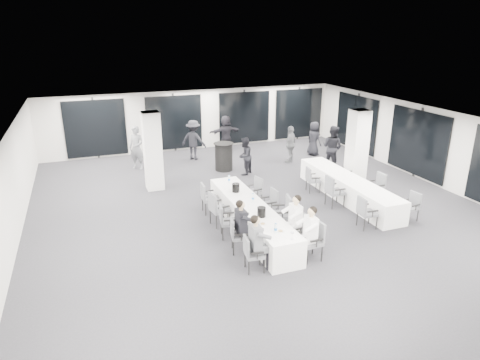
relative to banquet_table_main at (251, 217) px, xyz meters
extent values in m
cube|color=#25262B|center=(0.78, 1.12, -0.39)|extent=(14.00, 16.00, 0.02)
cube|color=white|center=(0.78, 1.12, 2.43)|extent=(14.00, 16.00, 0.02)
cube|color=beige|center=(-6.23, 1.12, 1.02)|extent=(0.02, 16.00, 2.80)
cube|color=beige|center=(7.79, 1.12, 1.02)|extent=(0.02, 16.00, 2.80)
cube|color=beige|center=(0.78, 9.13, 1.02)|extent=(14.00, 0.02, 2.80)
cube|color=black|center=(0.78, 9.06, 0.98)|extent=(13.60, 0.06, 2.50)
cube|color=black|center=(7.72, 2.12, 0.98)|extent=(0.06, 14.00, 2.50)
cube|color=silver|center=(-2.02, 4.32, 1.02)|extent=(0.60, 0.60, 2.80)
cube|color=silver|center=(4.98, 2.12, 1.02)|extent=(0.60, 0.60, 2.80)
cube|color=white|center=(0.00, 0.00, 0.00)|extent=(0.90, 5.00, 0.75)
cube|color=white|center=(3.95, 1.02, 0.00)|extent=(0.90, 5.00, 0.75)
cylinder|color=black|center=(1.01, 5.48, 0.18)|extent=(0.71, 0.71, 1.12)
cylinder|color=black|center=(1.01, 5.48, 0.74)|extent=(0.81, 0.81, 0.02)
cube|color=#515359|center=(-0.75, -2.12, 0.05)|extent=(0.49, 0.50, 0.07)
cube|color=#515359|center=(-0.95, -2.09, 0.30)|extent=(0.11, 0.43, 0.43)
cylinder|color=black|center=(-0.91, -1.91, -0.18)|extent=(0.03, 0.03, 0.38)
cylinder|color=black|center=(-0.96, -2.28, -0.18)|extent=(0.03, 0.03, 0.38)
cylinder|color=black|center=(-0.54, -1.96, -0.18)|extent=(0.03, 0.03, 0.38)
cylinder|color=black|center=(-0.59, -2.33, -0.18)|extent=(0.03, 0.03, 0.38)
cube|color=black|center=(-0.72, -1.89, 0.21)|extent=(0.32, 0.08, 0.04)
cube|color=black|center=(-0.78, -2.35, 0.21)|extent=(0.32, 0.08, 0.04)
cube|color=#515359|center=(-0.75, -1.14, 0.06)|extent=(0.54, 0.55, 0.08)
cube|color=#515359|center=(-0.96, -1.09, 0.32)|extent=(0.16, 0.44, 0.44)
cylinder|color=black|center=(-0.89, -0.91, -0.18)|extent=(0.03, 0.03, 0.40)
cylinder|color=black|center=(-0.98, -1.28, -0.18)|extent=(0.03, 0.03, 0.40)
cylinder|color=black|center=(-0.52, -1.00, -0.18)|extent=(0.03, 0.03, 0.40)
cylinder|color=black|center=(-0.61, -1.37, -0.18)|extent=(0.03, 0.03, 0.40)
cube|color=black|center=(-0.69, -0.91, 0.22)|extent=(0.33, 0.12, 0.04)
cube|color=black|center=(-0.81, -1.37, 0.22)|extent=(0.33, 0.12, 0.04)
cube|color=#515359|center=(-0.75, -0.26, 0.07)|extent=(0.55, 0.56, 0.08)
cube|color=#515359|center=(-0.96, -0.21, 0.34)|extent=(0.16, 0.46, 0.46)
cylinder|color=black|center=(-0.90, -0.02, -0.17)|extent=(0.04, 0.04, 0.41)
cylinder|color=black|center=(-0.99, -0.41, -0.17)|extent=(0.04, 0.04, 0.41)
cylinder|color=black|center=(-0.51, -0.11, -0.17)|extent=(0.04, 0.04, 0.41)
cylinder|color=black|center=(-0.60, -0.49, -0.17)|extent=(0.04, 0.04, 0.41)
cube|color=black|center=(-0.70, -0.01, 0.24)|extent=(0.34, 0.11, 0.04)
cube|color=black|center=(-0.80, -0.50, 0.24)|extent=(0.34, 0.11, 0.04)
cube|color=#515359|center=(-0.75, 0.57, 0.11)|extent=(0.56, 0.58, 0.09)
cube|color=#515359|center=(-0.98, 0.53, 0.40)|extent=(0.14, 0.50, 0.50)
cylinder|color=black|center=(-0.99, 0.75, -0.15)|extent=(0.04, 0.04, 0.44)
cylinder|color=black|center=(-0.93, 0.32, -0.15)|extent=(0.04, 0.04, 0.44)
cylinder|color=black|center=(-0.57, 0.81, -0.15)|extent=(0.04, 0.04, 0.44)
cylinder|color=black|center=(-0.51, 0.39, -0.15)|extent=(0.04, 0.04, 0.44)
cube|color=black|center=(-0.79, 0.83, 0.29)|extent=(0.37, 0.10, 0.04)
cube|color=black|center=(-0.71, 0.30, 0.29)|extent=(0.37, 0.10, 0.04)
cube|color=#515359|center=(-0.75, 1.55, 0.08)|extent=(0.49, 0.51, 0.08)
cube|color=#515359|center=(-0.97, 1.56, 0.36)|extent=(0.08, 0.47, 0.47)
cylinder|color=black|center=(-0.94, 1.76, -0.17)|extent=(0.04, 0.04, 0.42)
cylinder|color=black|center=(-0.96, 1.35, -0.17)|extent=(0.04, 0.04, 0.42)
cylinder|color=black|center=(-0.54, 1.74, -0.17)|extent=(0.04, 0.04, 0.42)
cylinder|color=black|center=(-0.56, 1.33, -0.17)|extent=(0.04, 0.04, 0.42)
cube|color=black|center=(-0.74, 1.80, 0.25)|extent=(0.35, 0.06, 0.04)
cube|color=black|center=(-0.76, 1.29, 0.25)|extent=(0.35, 0.06, 0.04)
cube|color=#515359|center=(0.75, -2.13, 0.10)|extent=(0.51, 0.53, 0.08)
cube|color=#515359|center=(0.98, -2.12, 0.39)|extent=(0.09, 0.49, 0.49)
cylinder|color=black|center=(0.97, -2.33, -0.16)|extent=(0.04, 0.04, 0.43)
cylinder|color=black|center=(0.95, -1.91, -0.16)|extent=(0.04, 0.04, 0.43)
cylinder|color=black|center=(0.55, -2.35, -0.16)|extent=(0.04, 0.04, 0.43)
cylinder|color=black|center=(0.53, -1.93, -0.16)|extent=(0.04, 0.04, 0.43)
cube|color=black|center=(0.76, -2.39, 0.28)|extent=(0.36, 0.06, 0.04)
cube|color=black|center=(0.74, -1.87, 0.28)|extent=(0.36, 0.06, 0.04)
cube|color=#515359|center=(0.75, -1.33, 0.05)|extent=(0.49, 0.51, 0.08)
cube|color=#515359|center=(0.96, -1.30, 0.31)|extent=(0.11, 0.44, 0.44)
cylinder|color=black|center=(0.96, -1.49, -0.18)|extent=(0.03, 0.03, 0.39)
cylinder|color=black|center=(0.92, -1.11, -0.18)|extent=(0.03, 0.03, 0.39)
cylinder|color=black|center=(0.58, -1.54, -0.18)|extent=(0.03, 0.03, 0.39)
cylinder|color=black|center=(0.54, -1.16, -0.18)|extent=(0.03, 0.03, 0.39)
cube|color=black|center=(0.78, -1.56, 0.22)|extent=(0.33, 0.08, 0.04)
cube|color=black|center=(0.72, -1.09, 0.22)|extent=(0.33, 0.08, 0.04)
cube|color=#515359|center=(0.75, -0.38, 0.11)|extent=(0.60, 0.62, 0.09)
cube|color=#515359|center=(0.98, -0.43, 0.40)|extent=(0.17, 0.50, 0.50)
cylinder|color=black|center=(0.91, -0.64, -0.15)|extent=(0.04, 0.04, 0.44)
cylinder|color=black|center=(1.01, -0.22, -0.15)|extent=(0.04, 0.04, 0.44)
cylinder|color=black|center=(0.49, -0.54, -0.15)|extent=(0.04, 0.04, 0.44)
cylinder|color=black|center=(0.59, -0.12, -0.15)|extent=(0.04, 0.04, 0.44)
cube|color=black|center=(0.69, -0.65, 0.30)|extent=(0.37, 0.12, 0.04)
cube|color=black|center=(0.81, -0.12, 0.30)|extent=(0.37, 0.12, 0.04)
cube|color=#515359|center=(0.75, 0.48, 0.06)|extent=(0.48, 0.49, 0.08)
cube|color=#515359|center=(0.96, 0.50, 0.33)|extent=(0.09, 0.45, 0.45)
cylinder|color=black|center=(0.96, 0.30, -0.18)|extent=(0.04, 0.04, 0.40)
cylinder|color=black|center=(0.93, 0.69, -0.18)|extent=(0.04, 0.04, 0.40)
cylinder|color=black|center=(0.57, 0.28, -0.18)|extent=(0.04, 0.04, 0.40)
cylinder|color=black|center=(0.54, 0.67, -0.18)|extent=(0.04, 0.04, 0.40)
cube|color=black|center=(0.76, 0.24, 0.23)|extent=(0.33, 0.06, 0.04)
cube|color=black|center=(0.74, 0.73, 0.23)|extent=(0.33, 0.06, 0.04)
cube|color=#515359|center=(0.75, 1.65, 0.06)|extent=(0.54, 0.55, 0.08)
cube|color=#515359|center=(0.96, 1.70, 0.32)|extent=(0.16, 0.44, 0.44)
cylinder|color=black|center=(0.98, 1.50, -0.18)|extent=(0.03, 0.03, 0.39)
cylinder|color=black|center=(0.89, 1.88, -0.18)|extent=(0.03, 0.03, 0.39)
cylinder|color=black|center=(0.61, 1.41, -0.18)|extent=(0.03, 0.03, 0.39)
cylinder|color=black|center=(0.52, 1.79, -0.18)|extent=(0.03, 0.03, 0.39)
cube|color=black|center=(0.81, 1.41, 0.22)|extent=(0.33, 0.11, 0.04)
cube|color=black|center=(0.69, 1.88, 0.22)|extent=(0.33, 0.11, 0.04)
cube|color=#515359|center=(3.20, -1.10, 0.08)|extent=(0.50, 0.52, 0.08)
cube|color=#515359|center=(2.98, -1.08, 0.35)|extent=(0.10, 0.46, 0.46)
cylinder|color=black|center=(3.02, -0.88, -0.17)|extent=(0.04, 0.04, 0.41)
cylinder|color=black|center=(2.99, -1.28, -0.17)|extent=(0.04, 0.04, 0.41)
cylinder|color=black|center=(3.42, -0.92, -0.17)|extent=(0.04, 0.04, 0.41)
cylinder|color=black|center=(3.38, -1.31, -0.17)|extent=(0.04, 0.04, 0.41)
cube|color=black|center=(3.22, -0.85, 0.25)|extent=(0.34, 0.07, 0.04)
cube|color=black|center=(3.18, -1.35, 0.25)|extent=(0.34, 0.07, 0.04)
cube|color=#515359|center=(3.20, 0.61, 0.11)|extent=(0.50, 0.53, 0.09)
cube|color=#515359|center=(2.96, 0.62, 0.40)|extent=(0.07, 0.50, 0.50)
cylinder|color=black|center=(2.99, 0.83, -0.15)|extent=(0.04, 0.04, 0.44)
cylinder|color=black|center=(2.98, 0.40, -0.15)|extent=(0.04, 0.04, 0.44)
cylinder|color=black|center=(3.42, 0.83, -0.15)|extent=(0.04, 0.04, 0.44)
cylinder|color=black|center=(3.41, 0.40, -0.15)|extent=(0.04, 0.04, 0.44)
cube|color=black|center=(3.20, 0.88, 0.30)|extent=(0.37, 0.05, 0.04)
cube|color=black|center=(3.20, 0.34, 0.30)|extent=(0.37, 0.05, 0.04)
cube|color=#515359|center=(3.20, 2.02, 0.05)|extent=(0.50, 0.52, 0.08)
cube|color=#515359|center=(3.00, 2.06, 0.30)|extent=(0.13, 0.43, 0.43)
cylinder|color=black|center=(3.05, 2.24, -0.18)|extent=(0.03, 0.03, 0.38)
cylinder|color=black|center=(2.98, 1.87, -0.18)|extent=(0.03, 0.03, 0.38)
cylinder|color=black|center=(3.42, 2.18, -0.18)|extent=(0.03, 0.03, 0.38)
cylinder|color=black|center=(3.35, 1.81, -0.18)|extent=(0.03, 0.03, 0.38)
cube|color=black|center=(3.24, 2.26, 0.21)|extent=(0.32, 0.09, 0.04)
cube|color=black|center=(3.16, 1.79, 0.21)|extent=(0.32, 0.09, 0.04)
cube|color=#515359|center=(4.70, -1.11, 0.04)|extent=(0.46, 0.48, 0.07)
cube|color=#515359|center=(4.90, -1.09, 0.28)|extent=(0.10, 0.42, 0.42)
cylinder|color=black|center=(4.90, -1.28, -0.19)|extent=(0.03, 0.03, 0.37)
cylinder|color=black|center=(4.86, -0.91, -0.19)|extent=(0.03, 0.03, 0.37)
cylinder|color=black|center=(4.54, -1.31, -0.19)|extent=(0.03, 0.03, 0.37)
cylinder|color=black|center=(4.50, -0.95, -0.19)|extent=(0.03, 0.03, 0.37)
cube|color=black|center=(4.72, -1.34, 0.19)|extent=(0.31, 0.07, 0.04)
cube|color=black|center=(4.68, -0.89, 0.19)|extent=(0.31, 0.07, 0.04)
cube|color=#515359|center=(4.70, 0.54, 0.08)|extent=(0.46, 0.48, 0.08)
cube|color=#515359|center=(4.92, 0.54, 0.35)|extent=(0.06, 0.46, 0.46)
cylinder|color=black|center=(4.90, 0.34, -0.17)|extent=(0.04, 0.04, 0.41)
cylinder|color=black|center=(4.90, 0.74, -0.17)|extent=(0.04, 0.04, 0.41)
cylinder|color=black|center=(4.50, 0.34, -0.17)|extent=(0.04, 0.04, 0.41)
cylinder|color=black|center=(4.50, 0.75, -0.17)|extent=(0.04, 0.04, 0.41)
cube|color=black|center=(4.70, 0.29, 0.25)|extent=(0.34, 0.04, 0.04)
cube|color=black|center=(4.70, 0.80, 0.25)|extent=(0.34, 0.04, 0.04)
cube|color=#515359|center=(4.70, 2.14, 0.09)|extent=(0.52, 0.54, 0.08)
cube|color=#515359|center=(4.92, 2.11, 0.36)|extent=(0.11, 0.47, 0.47)
cylinder|color=black|center=(4.88, 1.91, -0.17)|extent=(0.04, 0.04, 0.42)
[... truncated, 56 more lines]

